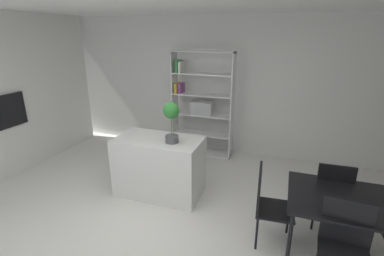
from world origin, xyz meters
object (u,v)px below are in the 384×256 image
Objects in this scene: built_in_oven at (9,111)px; dining_chair_island_side at (267,200)px; dining_table at (338,204)px; open_bookshelf at (200,103)px; dining_chair_near at (345,241)px; dining_chair_far at (332,191)px; potted_plant_on_island at (171,117)px; kitchen_island at (159,166)px.

built_in_oven is 0.61× the size of dining_chair_island_side.
dining_table is at bearing -93.74° from dining_chair_island_side.
dining_chair_near is (2.32, -2.77, -0.51)m from open_bookshelf.
open_bookshelf reaches higher than dining_chair_far.
dining_chair_island_side is (-0.76, 0.48, -0.02)m from dining_chair_near.
dining_chair_near is at bearing -126.89° from dining_chair_island_side.
potted_plant_on_island is at bearing 167.14° from dining_table.
potted_plant_on_island is 0.63× the size of dining_chair_far.
dining_chair_far is 0.99× the size of dining_chair_near.
dining_chair_near is (2.18, -0.99, -0.72)m from potted_plant_on_island.
kitchen_island is 1.77m from dining_chair_island_side.
potted_plant_on_island is 2.30m from dining_chair_far.
built_in_oven reaches higher than kitchen_island.
dining_chair_island_side is (1.56, -2.28, -0.53)m from open_bookshelf.
open_bookshelf is 3.64m from dining_chair_near.
kitchen_island is at bearing -3.46° from dining_chair_far.
built_in_oven is 0.61× the size of dining_chair_near.
kitchen_island is 1.83m from open_bookshelf.
built_in_oven reaches higher than dining_chair_far.
potted_plant_on_island is 0.62× the size of dining_chair_near.
dining_chair_island_side is at bearing -18.81° from kitchen_island.
dining_chair_far is 0.90m from dining_chair_island_side.
dining_chair_far is at bearing 94.51° from dining_chair_near.
potted_plant_on_island is 0.63× the size of dining_chair_island_side.
built_in_oven reaches higher than dining_chair_near.
dining_chair_island_side is (-0.75, -0.01, -0.12)m from dining_table.
built_in_oven is at bearing -174.75° from kitchen_island.
dining_chair_far is 0.98m from dining_chair_near.
potted_plant_on_island is 2.50m from dining_chair_near.
dining_chair_far is 0.99× the size of dining_chair_island_side.
potted_plant_on_island reaches higher than dining_chair_near.
open_bookshelf is at bearing -39.36° from dining_chair_far.
dining_chair_far reaches higher than kitchen_island.
open_bookshelf is at bearing 134.18° from dining_chair_near.
potted_plant_on_island is at bearing 66.14° from dining_chair_island_side.
dining_chair_far is at bearing -0.34° from potted_plant_on_island.
built_in_oven is 5.14m from dining_chair_far.
kitchen_island is 2.44m from dining_chair_far.
potted_plant_on_island is at bearing 159.88° from dining_chair_near.
open_bookshelf is 2.22× the size of dining_chair_far.
potted_plant_on_island reaches higher than dining_chair_island_side.
kitchen_island is at bearing -94.04° from open_bookshelf.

